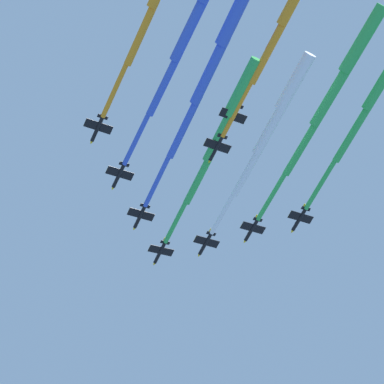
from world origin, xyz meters
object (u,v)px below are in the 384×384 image
(jet_port_inner, at_px, (211,67))
(jet_starboard_mid, at_px, (333,92))
(jet_port_mid, at_px, (191,24))
(jet_starboard_inner, at_px, (271,126))
(jet_lead, at_px, (220,133))

(jet_port_inner, xyz_separation_m, jet_starboard_mid, (18.61, -29.81, 1.10))
(jet_port_mid, bearing_deg, jet_starboard_inner, -18.65)
(jet_starboard_inner, xyz_separation_m, jet_starboard_mid, (-3.43, -19.27, 1.27))
(jet_port_inner, xyz_separation_m, jet_starboard_inner, (22.04, -10.54, -0.17))
(jet_port_inner, distance_m, jet_starboard_inner, 24.43)
(jet_lead, bearing_deg, jet_port_mid, -175.36)
(jet_port_inner, height_order, jet_port_mid, jet_port_inner)
(jet_port_inner, bearing_deg, jet_starboard_mid, -58.02)
(jet_port_inner, xyz_separation_m, jet_port_mid, (-12.81, 1.22, -0.08))
(jet_port_inner, bearing_deg, jet_starboard_inner, -25.56)
(jet_lead, relative_size, jet_port_inner, 0.88)
(jet_port_mid, relative_size, jet_starboard_mid, 1.01)
(jet_lead, distance_m, jet_port_mid, 32.70)
(jet_port_mid, xyz_separation_m, jet_starboard_mid, (31.42, -31.03, 1.18))
(jet_lead, height_order, jet_port_mid, jet_lead)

